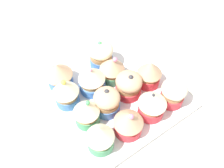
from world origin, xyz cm
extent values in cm
cube|color=beige|center=(0.00, 0.00, -1.50)|extent=(180.00, 180.00, 3.00)
cube|color=silver|center=(0.00, 0.00, 0.60)|extent=(29.69, 29.69, 1.20)
cylinder|color=#D1333D|center=(-9.99, -9.45, 2.53)|extent=(5.30, 5.30, 2.65)
cylinder|color=#AD7F51|center=(-9.99, -9.45, 4.38)|extent=(4.78, 4.78, 1.06)
ellipsoid|color=#F4EDC6|center=(-9.99, -9.45, 6.03)|extent=(5.63, 5.63, 3.73)
cylinder|color=#D1333D|center=(-2.82, -8.67, 2.56)|extent=(5.45, 5.45, 2.72)
cylinder|color=#AD7F51|center=(-2.82, -8.67, 4.46)|extent=(5.09, 5.09, 1.08)
cone|color=tan|center=(-2.82, -8.67, 6.73)|extent=(5.76, 5.76, 3.46)
cylinder|color=#D1333D|center=(-9.74, -3.57, 2.53)|extent=(5.67, 5.67, 2.67)
cylinder|color=#AD7F51|center=(-9.74, -3.57, 4.61)|extent=(5.11, 5.11, 1.48)
cone|color=#F4EDC6|center=(-9.74, -3.57, 7.00)|extent=(6.09, 6.09, 3.30)
sphere|color=#333338|center=(-9.71, -3.24, 8.55)|extent=(0.66, 0.66, 0.66)
cylinder|color=#D1333D|center=(-2.50, -2.85, 2.34)|extent=(5.94, 5.94, 2.29)
cylinder|color=#AD7F51|center=(-2.50, -2.85, 4.01)|extent=(5.44, 5.44, 1.05)
ellipsoid|color=tan|center=(-2.50, -2.85, 5.68)|extent=(6.07, 6.07, 3.83)
sphere|color=#333338|center=(-2.90, -2.95, 7.43)|extent=(1.15, 1.15, 1.15)
cylinder|color=#4C9E6B|center=(3.32, -2.37, 2.37)|extent=(5.52, 5.52, 2.34)
cylinder|color=#AD7F51|center=(3.32, -2.37, 4.22)|extent=(5.12, 5.12, 1.35)
cone|color=tan|center=(3.32, -2.37, 6.47)|extent=(5.98, 5.98, 3.15)
sphere|color=pink|center=(2.99, -2.96, 7.87)|extent=(1.13, 1.13, 1.13)
cylinder|color=#477AC6|center=(8.73, -2.75, 2.53)|extent=(5.84, 5.84, 2.67)
cylinder|color=#AD7F51|center=(8.73, -2.75, 4.57)|extent=(5.54, 5.54, 1.40)
ellipsoid|color=#F4EDC6|center=(8.73, -2.75, 6.43)|extent=(6.21, 6.21, 3.86)
sphere|color=#4CB266|center=(9.12, -2.75, 8.18)|extent=(1.18, 1.18, 1.18)
cylinder|color=#D1333D|center=(-10.09, 2.99, 2.36)|extent=(5.97, 5.97, 2.32)
cylinder|color=#AD7F51|center=(-10.09, 2.99, 4.03)|extent=(5.32, 5.32, 1.03)
cone|color=tan|center=(-10.09, 2.99, 6.17)|extent=(6.18, 6.18, 3.24)
sphere|color=pink|center=(-10.67, 3.01, 7.63)|extent=(1.07, 1.07, 1.07)
cylinder|color=#477AC6|center=(-3.36, 3.71, 2.46)|extent=(5.78, 5.78, 2.52)
cylinder|color=#AD7F51|center=(-3.36, 3.71, 4.27)|extent=(5.44, 5.44, 1.10)
ellipsoid|color=tan|center=(-3.36, 3.71, 5.78)|extent=(5.78, 5.78, 3.21)
sphere|color=#333338|center=(-2.91, 3.36, 7.22)|extent=(1.10, 1.10, 1.10)
cylinder|color=#477AC6|center=(3.37, 3.27, 2.39)|extent=(6.17, 6.17, 2.38)
cylinder|color=#AD7F51|center=(3.37, 3.27, 4.37)|extent=(5.43, 5.43, 1.56)
cone|color=#F4EDC6|center=(3.37, 3.27, 6.87)|extent=(6.21, 6.21, 3.45)
sphere|color=pink|center=(3.02, 3.50, 8.49)|extent=(0.69, 0.69, 0.69)
cylinder|color=#4C9E6B|center=(-9.67, 9.55, 2.48)|extent=(5.35, 5.35, 2.57)
cylinder|color=#AD7F51|center=(-9.67, 9.55, 4.42)|extent=(4.88, 4.88, 1.31)
cone|color=#F4EDC6|center=(-9.67, 9.55, 6.85)|extent=(5.67, 5.67, 3.53)
cylinder|color=#4C9E6B|center=(-3.40, 8.79, 2.47)|extent=(5.28, 5.28, 2.55)
cylinder|color=#AD7F51|center=(-3.40, 8.79, 4.42)|extent=(4.88, 4.88, 1.35)
cone|color=#F4EDC6|center=(-3.40, 8.79, 6.71)|extent=(5.54, 5.54, 3.22)
sphere|color=#4CB266|center=(-3.57, 8.34, 8.17)|extent=(0.96, 0.96, 0.96)
cylinder|color=#477AC6|center=(3.44, 9.91, 2.43)|extent=(5.37, 5.37, 2.45)
cylinder|color=#AD7F51|center=(3.44, 9.91, 4.43)|extent=(4.93, 4.93, 1.55)
cone|color=#F4EDC6|center=(3.44, 9.91, 6.88)|extent=(5.80, 5.80, 3.37)
sphere|color=#EAD64C|center=(3.50, 9.89, 8.39)|extent=(1.16, 1.16, 1.16)
cylinder|color=#477AC6|center=(9.05, 8.75, 2.43)|extent=(5.90, 5.90, 2.47)
cylinder|color=#AD7F51|center=(9.05, 8.75, 4.21)|extent=(5.51, 5.51, 1.08)
cone|color=tan|center=(9.05, 8.75, 6.34)|extent=(6.50, 6.50, 3.19)
cube|color=white|center=(-22.83, -9.57, 0.30)|extent=(15.70, 16.84, 0.60)
camera|label=1|loc=(-27.57, 19.28, 48.29)|focal=39.01mm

